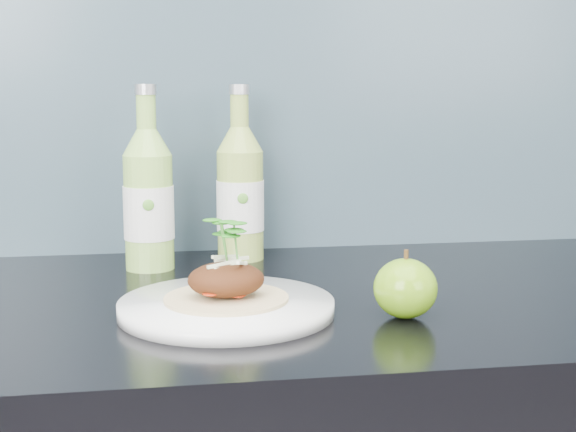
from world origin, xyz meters
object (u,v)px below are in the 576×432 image
dinner_plate (226,307)px  green_apple (405,288)px  cider_bottle_left (149,200)px  cider_bottle_right (240,194)px

dinner_plate → green_apple: 0.20m
dinner_plate → cider_bottle_left: cider_bottle_left is taller
green_apple → dinner_plate: bearing=166.3°
cider_bottle_left → cider_bottle_right: bearing=24.6°
green_apple → cider_bottle_right: (-0.15, 0.34, 0.06)m
dinner_plate → green_apple: green_apple is taller
cider_bottle_left → cider_bottle_right: same height
dinner_plate → green_apple: bearing=-13.7°
dinner_plate → cider_bottle_left: (-0.09, 0.25, 0.09)m
dinner_plate → cider_bottle_right: 0.31m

